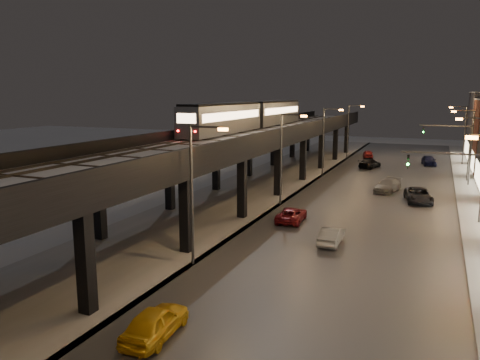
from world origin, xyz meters
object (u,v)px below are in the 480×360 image
(car_taxi, at_px, (155,323))
(car_mid_dark, at_px, (370,164))
(car_mid_silver, at_px, (291,215))
(subway_train, at_px, (252,115))
(car_onc_red, at_px, (429,161))
(car_far_white, at_px, (368,154))
(car_near_white, at_px, (331,236))
(car_onc_dark, at_px, (419,196))
(car_onc_white, at_px, (388,186))

(car_taxi, distance_m, car_mid_dark, 53.81)
(car_mid_silver, bearing_deg, subway_train, -62.59)
(subway_train, distance_m, car_mid_silver, 22.03)
(car_mid_dark, distance_m, car_onc_red, 10.16)
(car_taxi, xyz_separation_m, car_far_white, (0.30, 64.93, -0.05))
(subway_train, bearing_deg, car_near_white, -55.92)
(car_taxi, bearing_deg, car_mid_dark, -96.24)
(subway_train, relative_size, car_mid_silver, 7.53)
(car_near_white, distance_m, car_far_white, 48.77)
(car_onc_red, bearing_deg, car_mid_dark, -151.31)
(car_taxi, bearing_deg, car_far_white, -94.28)
(car_onc_dark, bearing_deg, car_onc_white, 118.73)
(car_taxi, distance_m, car_onc_white, 37.77)
(car_taxi, relative_size, car_onc_red, 0.94)
(car_taxi, bearing_deg, car_onc_red, -103.51)
(subway_train, xyz_separation_m, car_onc_dark, (20.40, -5.68, -7.52))
(car_onc_white, bearing_deg, car_far_white, 114.72)
(car_taxi, height_order, car_far_white, car_taxi)
(car_near_white, height_order, car_mid_dark, car_mid_dark)
(car_near_white, bearing_deg, car_onc_dark, -108.46)
(car_far_white, height_order, car_onc_dark, car_onc_dark)
(subway_train, height_order, car_mid_dark, subway_train)
(subway_train, height_order, car_near_white, subway_train)
(car_taxi, height_order, car_onc_dark, car_onc_dark)
(car_near_white, distance_m, car_mid_dark, 37.51)
(car_near_white, relative_size, car_onc_red, 0.86)
(car_near_white, height_order, car_onc_red, car_onc_red)
(car_mid_dark, height_order, car_onc_white, car_onc_white)
(car_near_white, distance_m, car_onc_dark, 17.50)
(car_mid_dark, height_order, car_far_white, car_mid_dark)
(car_taxi, height_order, car_onc_white, car_taxi)
(car_taxi, xyz_separation_m, car_mid_dark, (2.09, 53.76, -0.04))
(car_onc_white, distance_m, car_onc_red, 23.15)
(car_far_white, xyz_separation_m, car_onc_dark, (9.40, -31.91, 0.05))
(car_mid_dark, height_order, car_onc_red, car_onc_red)
(car_onc_dark, bearing_deg, car_taxi, -116.68)
(car_near_white, bearing_deg, car_taxi, 73.86)
(car_taxi, relative_size, car_near_white, 1.10)
(car_far_white, height_order, car_onc_red, car_onc_red)
(subway_train, bearing_deg, car_onc_white, -4.90)
(car_onc_dark, height_order, car_onc_red, car_onc_red)
(car_near_white, bearing_deg, car_onc_white, -95.98)
(subway_train, xyz_separation_m, car_far_white, (11.00, 26.23, -7.57))
(car_far_white, relative_size, car_onc_white, 0.82)
(car_taxi, distance_m, car_onc_red, 60.91)
(car_near_white, bearing_deg, car_mid_dark, -87.35)
(car_taxi, xyz_separation_m, car_near_white, (4.44, 16.33, -0.09))
(car_taxi, xyz_separation_m, car_onc_white, (6.28, 37.24, -0.02))
(car_taxi, height_order, car_onc_red, car_onc_red)
(car_onc_white, bearing_deg, car_onc_red, 93.18)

